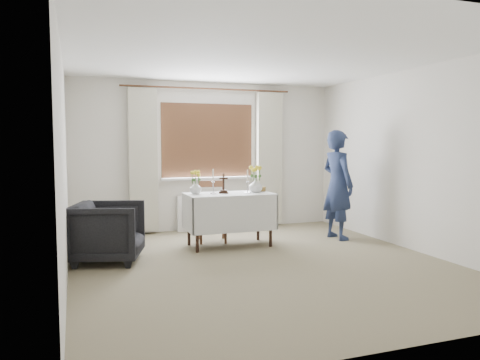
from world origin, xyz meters
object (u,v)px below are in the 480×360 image
object	(u,v)px
altar_table	(229,220)
wooden_chair	(212,211)
armchair	(108,232)
flower_vase_right	(256,185)
flower_vase_left	(196,188)
person	(338,185)
wooden_cross	(224,183)

from	to	relation	value
altar_table	wooden_chair	size ratio (longest dim) A/B	1.35
armchair	flower_vase_right	xyz separation A→B (m)	(2.10, 0.33, 0.49)
flower_vase_left	wooden_chair	bearing A→B (deg)	41.45
altar_table	person	size ratio (longest dim) A/B	0.74
wooden_chair	flower_vase_right	xyz separation A→B (m)	(0.54, -0.39, 0.41)
flower_vase_right	wooden_chair	bearing A→B (deg)	144.32
flower_vase_right	altar_table	bearing A→B (deg)	178.21
wooden_chair	person	distance (m)	1.97
armchair	flower_vase_right	world-z (taller)	flower_vase_right
flower_vase_left	flower_vase_right	xyz separation A→B (m)	(0.87, -0.10, 0.02)
armchair	wooden_cross	size ratio (longest dim) A/B	2.89
person	flower_vase_right	xyz separation A→B (m)	(-1.33, 0.06, 0.03)
armchair	wooden_cross	bearing A→B (deg)	-60.52
person	flower_vase_right	world-z (taller)	person
wooden_chair	altar_table	bearing A→B (deg)	-56.97
person	flower_vase_left	size ratio (longest dim) A/B	9.54
armchair	wooden_cross	world-z (taller)	wooden_cross
person	flower_vase_right	size ratio (longest dim) A/B	8.08
altar_table	wooden_chair	distance (m)	0.41
armchair	flower_vase_right	bearing A→B (deg)	-64.80
wooden_chair	flower_vase_left	size ratio (longest dim) A/B	5.22
altar_table	wooden_cross	xyz separation A→B (m)	(-0.07, 0.04, 0.52)
wooden_chair	wooden_cross	xyz separation A→B (m)	(0.07, -0.34, 0.45)
armchair	person	distance (m)	3.48
person	wooden_cross	distance (m)	1.81
person	flower_vase_left	xyz separation A→B (m)	(-2.21, 0.16, 0.01)
altar_table	person	xyz separation A→B (m)	(1.73, -0.07, 0.46)
altar_table	wooden_cross	size ratio (longest dim) A/B	4.31
altar_table	wooden_chair	xyz separation A→B (m)	(-0.15, 0.38, 0.08)
wooden_cross	altar_table	bearing A→B (deg)	-12.07
armchair	wooden_cross	distance (m)	1.76
person	flower_vase_left	bearing A→B (deg)	77.59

